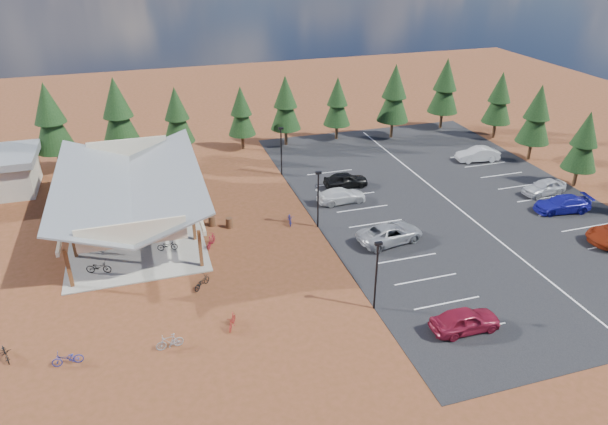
% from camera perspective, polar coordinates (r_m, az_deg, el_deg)
% --- Properties ---
extents(ground, '(140.00, 140.00, 0.00)m').
position_cam_1_polar(ground, '(43.93, -3.93, -3.62)').
color(ground, '#553016').
rests_on(ground, ground).
extents(asphalt_lot, '(27.00, 44.00, 0.04)m').
position_cam_1_polar(asphalt_lot, '(52.96, 15.10, 1.13)').
color(asphalt_lot, black).
rests_on(asphalt_lot, ground).
extents(concrete_pad, '(10.60, 18.60, 0.10)m').
position_cam_1_polar(concrete_pad, '(49.28, -17.26, -1.18)').
color(concrete_pad, gray).
rests_on(concrete_pad, ground).
extents(bike_pavilion, '(11.65, 19.40, 4.97)m').
position_cam_1_polar(bike_pavilion, '(47.68, -17.88, 2.81)').
color(bike_pavilion, '#5B2B1A').
rests_on(bike_pavilion, concrete_pad).
extents(lamp_post_0, '(0.50, 0.25, 5.14)m').
position_cam_1_polar(lamp_post_0, '(35.70, 7.64, -6.13)').
color(lamp_post_0, black).
rests_on(lamp_post_0, ground).
extents(lamp_post_1, '(0.50, 0.25, 5.14)m').
position_cam_1_polar(lamp_post_1, '(45.43, 1.50, 1.79)').
color(lamp_post_1, black).
rests_on(lamp_post_1, ground).
extents(lamp_post_2, '(0.50, 0.25, 5.14)m').
position_cam_1_polar(lamp_post_2, '(56.04, -2.42, 6.82)').
color(lamp_post_2, black).
rests_on(lamp_post_2, ground).
extents(trash_bin_0, '(0.60, 0.60, 0.90)m').
position_cam_1_polar(trash_bin_0, '(46.87, -7.86, -1.09)').
color(trash_bin_0, '#4D2F1B').
rests_on(trash_bin_0, ground).
extents(trash_bin_1, '(0.60, 0.60, 0.90)m').
position_cam_1_polar(trash_bin_1, '(47.41, -9.66, -0.88)').
color(trash_bin_1, '#4D2F1B').
rests_on(trash_bin_1, ground).
extents(pine_1, '(4.08, 4.08, 9.51)m').
position_cam_1_polar(pine_1, '(61.78, -25.17, 8.99)').
color(pine_1, '#382314').
rests_on(pine_1, ground).
extents(pine_2, '(4.10, 4.10, 9.56)m').
position_cam_1_polar(pine_2, '(61.19, -19.01, 9.96)').
color(pine_2, '#382314').
rests_on(pine_2, ground).
extents(pine_3, '(3.47, 3.47, 8.08)m').
position_cam_1_polar(pine_3, '(61.53, -13.25, 9.92)').
color(pine_3, '#382314').
rests_on(pine_3, ground).
extents(pine_4, '(3.18, 3.18, 7.41)m').
position_cam_1_polar(pine_4, '(63.24, -6.64, 10.53)').
color(pine_4, '#382314').
rests_on(pine_4, ground).
extents(pine_5, '(3.56, 3.56, 8.30)m').
position_cam_1_polar(pine_5, '(64.08, -1.97, 11.42)').
color(pine_5, '#382314').
rests_on(pine_5, ground).
extents(pine_6, '(3.28, 3.28, 7.63)m').
position_cam_1_polar(pine_6, '(66.29, 3.53, 11.55)').
color(pine_6, '#382314').
rests_on(pine_6, ground).
extents(pine_7, '(3.88, 3.88, 9.05)m').
position_cam_1_polar(pine_7, '(67.31, 9.48, 12.25)').
color(pine_7, '#382314').
rests_on(pine_7, ground).
extents(pine_8, '(3.86, 3.86, 8.98)m').
position_cam_1_polar(pine_8, '(72.25, 14.63, 12.74)').
color(pine_8, '#382314').
rests_on(pine_8, ground).
extents(pine_11, '(3.30, 3.30, 7.68)m').
position_cam_1_polar(pine_11, '(59.28, 27.41, 6.66)').
color(pine_11, '#382314').
rests_on(pine_11, ground).
extents(pine_12, '(3.62, 3.62, 8.43)m').
position_cam_1_polar(pine_12, '(64.63, 23.31, 9.45)').
color(pine_12, '#382314').
rests_on(pine_12, ground).
extents(pine_13, '(3.49, 3.49, 8.12)m').
position_cam_1_polar(pine_13, '(70.65, 19.88, 11.26)').
color(pine_13, '#382314').
rests_on(pine_13, ground).
extents(bike_0, '(1.96, 1.13, 0.98)m').
position_cam_1_polar(bike_0, '(42.95, -20.82, -5.40)').
color(bike_0, black).
rests_on(bike_0, concrete_pad).
extents(bike_1, '(1.71, 0.84, 0.99)m').
position_cam_1_polar(bike_1, '(45.66, -21.14, -3.43)').
color(bike_1, gray).
rests_on(bike_1, concrete_pad).
extents(bike_2, '(1.94, 0.83, 0.99)m').
position_cam_1_polar(bike_2, '(49.77, -19.03, -0.46)').
color(bike_2, '#114B98').
rests_on(bike_2, concrete_pad).
extents(bike_3, '(1.81, 0.74, 1.05)m').
position_cam_1_polar(bike_3, '(54.60, -19.59, 1.96)').
color(bike_3, maroon).
rests_on(bike_3, concrete_pad).
extents(bike_4, '(1.67, 0.80, 0.84)m').
position_cam_1_polar(bike_4, '(44.31, -14.18, -3.39)').
color(bike_4, black).
rests_on(bike_4, concrete_pad).
extents(bike_5, '(1.89, 0.74, 1.11)m').
position_cam_1_polar(bike_5, '(48.33, -14.20, -0.52)').
color(bike_5, gray).
rests_on(bike_5, concrete_pad).
extents(bike_6, '(1.67, 1.05, 0.83)m').
position_cam_1_polar(bike_6, '(50.55, -13.65, 0.64)').
color(bike_6, '#13139B').
rests_on(bike_6, concrete_pad).
extents(bike_7, '(1.93, 0.88, 1.12)m').
position_cam_1_polar(bike_7, '(55.34, -14.64, 3.07)').
color(bike_7, maroon).
rests_on(bike_7, concrete_pad).
extents(bike_8, '(1.14, 1.78, 0.89)m').
position_cam_1_polar(bike_8, '(37.47, -28.92, -12.80)').
color(bike_8, black).
rests_on(bike_8, ground).
extents(bike_10, '(1.77, 0.64, 0.93)m').
position_cam_1_polar(bike_10, '(35.44, -23.64, -13.91)').
color(bike_10, navy).
rests_on(bike_10, ground).
extents(bike_11, '(1.05, 1.63, 0.95)m').
position_cam_1_polar(bike_11, '(35.54, -7.58, -11.27)').
color(bike_11, maroon).
rests_on(bike_11, ground).
extents(bike_12, '(1.57, 1.61, 0.88)m').
position_cam_1_polar(bike_12, '(39.50, -10.71, -7.21)').
color(bike_12, black).
rests_on(bike_12, ground).
extents(bike_13, '(1.73, 0.66, 1.02)m').
position_cam_1_polar(bike_13, '(34.66, -13.96, -13.05)').
color(bike_13, gray).
rests_on(bike_13, ground).
extents(bike_14, '(0.92, 1.80, 0.90)m').
position_cam_1_polar(bike_14, '(47.10, -1.49, -0.66)').
color(bike_14, navy).
rests_on(bike_14, ground).
extents(bike_15, '(1.27, 1.80, 1.06)m').
position_cam_1_polar(bike_15, '(44.28, -9.74, -2.91)').
color(bike_15, maroon).
rests_on(bike_15, ground).
extents(car_0, '(4.51, 1.84, 1.53)m').
position_cam_1_polar(car_0, '(36.26, 16.61, -10.80)').
color(car_0, maroon).
rests_on(car_0, asphalt_lot).
extents(car_2, '(5.88, 3.43, 1.54)m').
position_cam_1_polar(car_2, '(44.67, 9.07, -2.16)').
color(car_2, gray).
rests_on(car_2, asphalt_lot).
extents(car_3, '(4.71, 2.01, 1.35)m').
position_cam_1_polar(car_3, '(50.83, 3.96, 1.80)').
color(car_3, silver).
rests_on(car_3, asphalt_lot).
extents(car_4, '(4.46, 1.98, 1.49)m').
position_cam_1_polar(car_4, '(54.02, 4.42, 3.45)').
color(car_4, black).
rests_on(car_4, asphalt_lot).
extents(car_7, '(5.30, 2.78, 1.46)m').
position_cam_1_polar(car_7, '(54.26, 25.55, 0.81)').
color(car_7, navy).
rests_on(car_7, asphalt_lot).
extents(car_8, '(4.53, 2.14, 1.50)m').
position_cam_1_polar(car_8, '(57.19, 23.96, 2.47)').
color(car_8, '#AEB0B6').
rests_on(car_8, asphalt_lot).
extents(car_9, '(4.86, 2.27, 1.54)m').
position_cam_1_polar(car_9, '(63.29, 17.81, 5.85)').
color(car_9, silver).
rests_on(car_9, asphalt_lot).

